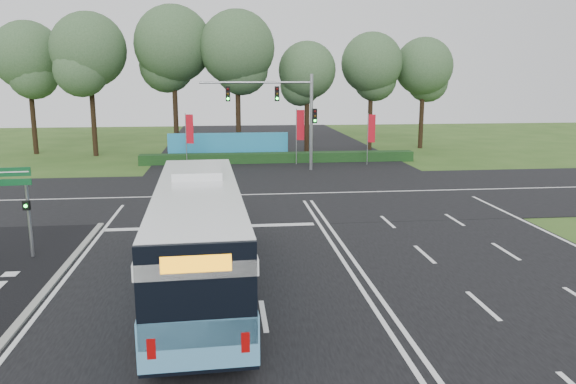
# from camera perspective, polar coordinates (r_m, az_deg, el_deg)

# --- Properties ---
(ground) EXTENTS (120.00, 120.00, 0.00)m
(ground) POSITION_cam_1_polar(r_m,az_deg,el_deg) (21.60, 5.39, -6.74)
(ground) COLOR #30521B
(ground) RESTS_ON ground
(road_main) EXTENTS (20.00, 120.00, 0.04)m
(road_main) POSITION_cam_1_polar(r_m,az_deg,el_deg) (21.59, 5.39, -6.69)
(road_main) COLOR black
(road_main) RESTS_ON ground
(road_cross) EXTENTS (120.00, 14.00, 0.05)m
(road_cross) POSITION_cam_1_polar(r_m,az_deg,el_deg) (33.03, 1.15, -0.19)
(road_cross) COLOR black
(road_cross) RESTS_ON ground
(kerb_strip) EXTENTS (0.25, 18.00, 0.12)m
(kerb_strip) POSITION_cam_1_polar(r_m,az_deg,el_deg) (19.22, -23.94, -9.89)
(kerb_strip) COLOR gray
(kerb_strip) RESTS_ON ground
(city_bus) EXTENTS (3.13, 12.72, 3.63)m
(city_bus) POSITION_cam_1_polar(r_m,az_deg,el_deg) (18.26, -9.07, -4.28)
(city_bus) COLOR #5499C4
(city_bus) RESTS_ON ground
(pedestrian_signal) EXTENTS (0.26, 0.40, 3.06)m
(pedestrian_signal) POSITION_cam_1_polar(r_m,az_deg,el_deg) (23.20, -24.85, -2.20)
(pedestrian_signal) COLOR gray
(pedestrian_signal) RESTS_ON ground
(banner_flag_left) EXTENTS (0.60, 0.13, 4.11)m
(banner_flag_left) POSITION_cam_1_polar(r_m,az_deg,el_deg) (43.27, -10.04, 6.02)
(banner_flag_left) COLOR gray
(banner_flag_left) RESTS_ON ground
(banner_flag_mid) EXTENTS (0.63, 0.21, 4.38)m
(banner_flag_mid) POSITION_cam_1_polar(r_m,az_deg,el_deg) (43.89, 1.17, 6.49)
(banner_flag_mid) COLOR gray
(banner_flag_mid) RESTS_ON ground
(banner_flag_right) EXTENTS (0.56, 0.28, 4.04)m
(banner_flag_right) POSITION_cam_1_polar(r_m,az_deg,el_deg) (44.15, 8.40, 6.12)
(banner_flag_right) COLOR gray
(banner_flag_right) RESTS_ON ground
(traffic_light_gantry) EXTENTS (8.41, 0.28, 7.00)m
(traffic_light_gantry) POSITION_cam_1_polar(r_m,az_deg,el_deg) (40.85, -0.12, 8.64)
(traffic_light_gantry) COLOR gray
(traffic_light_gantry) RESTS_ON ground
(hedge) EXTENTS (22.00, 1.20, 0.80)m
(hedge) POSITION_cam_1_polar(r_m,az_deg,el_deg) (45.21, -0.94, 3.50)
(hedge) COLOR black
(hedge) RESTS_ON ground
(blue_hoarding) EXTENTS (10.00, 0.30, 2.20)m
(blue_hoarding) POSITION_cam_1_polar(r_m,az_deg,el_deg) (47.39, -6.08, 4.66)
(blue_hoarding) COLOR #228ABC
(blue_hoarding) RESTS_ON ground
(eucalyptus_row) EXTENTS (41.44, 8.87, 12.92)m
(eucalyptus_row) POSITION_cam_1_polar(r_m,az_deg,el_deg) (51.09, -7.38, 13.65)
(eucalyptus_row) COLOR black
(eucalyptus_row) RESTS_ON ground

